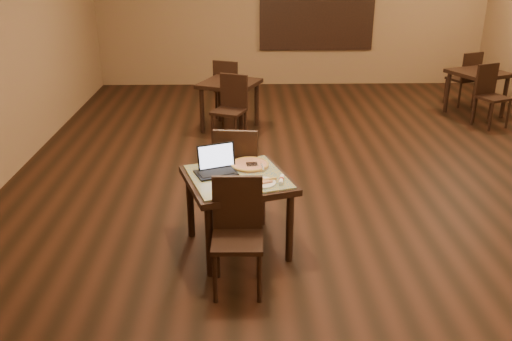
{
  "coord_description": "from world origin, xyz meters",
  "views": [
    {
      "loc": [
        -1.03,
        -6.42,
        2.74
      ],
      "look_at": [
        -0.92,
        -1.87,
        0.85
      ],
      "focal_mm": 38.0,
      "sensor_mm": 36.0,
      "label": 1
    }
  ],
  "objects_px": {
    "tiled_table": "(238,186)",
    "other_table_b": "(230,90)",
    "other_table_a_chair_near": "(490,92)",
    "other_table_b_chair_far": "(228,86)",
    "other_table_a": "(478,79)",
    "other_table_a_chair_far": "(466,76)",
    "other_table_b_chair_near": "(231,105)",
    "laptop": "(216,165)",
    "chair_main_near": "(237,228)",
    "pizza_pan": "(250,166)",
    "chair_main_far": "(237,168)"
  },
  "relations": [
    {
      "from": "other_table_a",
      "to": "other_table_b",
      "type": "xyz_separation_m",
      "value": [
        -4.24,
        -0.68,
        0.01
      ]
    },
    {
      "from": "laptop",
      "to": "pizza_pan",
      "type": "relative_size",
      "value": 1.14
    },
    {
      "from": "other_table_a_chair_near",
      "to": "other_table_b_chair_far",
      "type": "relative_size",
      "value": 0.99
    },
    {
      "from": "other_table_a",
      "to": "other_table_a_chair_far",
      "type": "relative_size",
      "value": 1.08
    },
    {
      "from": "chair_main_near",
      "to": "other_table_a_chair_far",
      "type": "xyz_separation_m",
      "value": [
        4.12,
        5.62,
        0.01
      ]
    },
    {
      "from": "chair_main_near",
      "to": "chair_main_far",
      "type": "relative_size",
      "value": 0.94
    },
    {
      "from": "tiled_table",
      "to": "chair_main_near",
      "type": "distance_m",
      "value": 0.62
    },
    {
      "from": "chair_main_near",
      "to": "other_table_a",
      "type": "relative_size",
      "value": 0.91
    },
    {
      "from": "chair_main_near",
      "to": "other_table_b_chair_far",
      "type": "bearing_deg",
      "value": 93.15
    },
    {
      "from": "laptop",
      "to": "other_table_a_chair_near",
      "type": "bearing_deg",
      "value": 19.65
    },
    {
      "from": "other_table_b_chair_far",
      "to": "laptop",
      "type": "bearing_deg",
      "value": 112.72
    },
    {
      "from": "other_table_a_chair_far",
      "to": "other_table_a_chair_near",
      "type": "bearing_deg",
      "value": 64.1
    },
    {
      "from": "other_table_b_chair_near",
      "to": "other_table_a",
      "type": "bearing_deg",
      "value": 39.82
    },
    {
      "from": "chair_main_near",
      "to": "chair_main_far",
      "type": "xyz_separation_m",
      "value": [
        -0.01,
        1.22,
        0.04
      ]
    },
    {
      "from": "tiled_table",
      "to": "laptop",
      "type": "relative_size",
      "value": 2.64
    },
    {
      "from": "other_table_b",
      "to": "other_table_a",
      "type": "bearing_deg",
      "value": 32.12
    },
    {
      "from": "laptop",
      "to": "other_table_b_chair_far",
      "type": "bearing_deg",
      "value": 68.19
    },
    {
      "from": "chair_main_far",
      "to": "other_table_b_chair_near",
      "type": "relative_size",
      "value": 1.04
    },
    {
      "from": "pizza_pan",
      "to": "other_table_b",
      "type": "distance_m",
      "value": 3.51
    },
    {
      "from": "other_table_b",
      "to": "other_table_b_chair_near",
      "type": "distance_m",
      "value": 0.6
    },
    {
      "from": "other_table_a_chair_near",
      "to": "other_table_a_chair_far",
      "type": "relative_size",
      "value": 1.0
    },
    {
      "from": "laptop",
      "to": "other_table_a_chair_far",
      "type": "distance_m",
      "value": 6.54
    },
    {
      "from": "chair_main_far",
      "to": "other_table_a",
      "type": "height_order",
      "value": "chair_main_far"
    },
    {
      "from": "tiled_table",
      "to": "laptop",
      "type": "bearing_deg",
      "value": 133.84
    },
    {
      "from": "other_table_a",
      "to": "other_table_a_chair_near",
      "type": "distance_m",
      "value": 0.59
    },
    {
      "from": "tiled_table",
      "to": "laptop",
      "type": "height_order",
      "value": "laptop"
    },
    {
      "from": "other_table_b",
      "to": "other_table_b_chair_far",
      "type": "relative_size",
      "value": 1.08
    },
    {
      "from": "other_table_a_chair_near",
      "to": "other_table_b",
      "type": "height_order",
      "value": "other_table_a_chair_near"
    },
    {
      "from": "other_table_a_chair_near",
      "to": "other_table_a_chair_far",
      "type": "bearing_deg",
      "value": 64.1
    },
    {
      "from": "other_table_a",
      "to": "laptop",
      "type": "bearing_deg",
      "value": -157.44
    },
    {
      "from": "other_table_a_chair_far",
      "to": "pizza_pan",
      "type": "bearing_deg",
      "value": 27.38
    },
    {
      "from": "chair_main_near",
      "to": "other_table_b",
      "type": "height_order",
      "value": "chair_main_near"
    },
    {
      "from": "other_table_b",
      "to": "other_table_b_chair_far",
      "type": "height_order",
      "value": "other_table_b_chair_far"
    },
    {
      "from": "pizza_pan",
      "to": "other_table_a_chair_near",
      "type": "height_order",
      "value": "other_table_a_chair_near"
    },
    {
      "from": "chair_main_far",
      "to": "laptop",
      "type": "distance_m",
      "value": 0.59
    },
    {
      "from": "other_table_b_chair_near",
      "to": "laptop",
      "type": "bearing_deg",
      "value": -68.66
    },
    {
      "from": "tiled_table",
      "to": "other_table_a_chair_near",
      "type": "xyz_separation_m",
      "value": [
        4.05,
        3.84,
        -0.1
      ]
    },
    {
      "from": "laptop",
      "to": "pizza_pan",
      "type": "distance_m",
      "value": 0.35
    },
    {
      "from": "tiled_table",
      "to": "other_table_b",
      "type": "xyz_separation_m",
      "value": [
        -0.15,
        3.74,
        -0.02
      ]
    },
    {
      "from": "chair_main_near",
      "to": "other_table_a",
      "type": "distance_m",
      "value": 6.49
    },
    {
      "from": "chair_main_far",
      "to": "other_table_b_chair_far",
      "type": "distance_m",
      "value": 3.73
    },
    {
      "from": "laptop",
      "to": "other_table_a_chair_near",
      "type": "distance_m",
      "value": 5.66
    },
    {
      "from": "other_table_a",
      "to": "other_table_a_chair_near",
      "type": "relative_size",
      "value": 1.08
    },
    {
      "from": "other_table_a_chair_near",
      "to": "laptop",
      "type": "bearing_deg",
      "value": -161.38
    },
    {
      "from": "other_table_a_chair_far",
      "to": "other_table_b_chair_far",
      "type": "distance_m",
      "value": 4.36
    },
    {
      "from": "laptop",
      "to": "other_table_a_chair_near",
      "type": "relative_size",
      "value": 0.44
    },
    {
      "from": "other_table_b",
      "to": "other_table_b_chair_near",
      "type": "height_order",
      "value": "other_table_b_chair_near"
    },
    {
      "from": "tiled_table",
      "to": "other_table_b_chair_near",
      "type": "xyz_separation_m",
      "value": [
        -0.11,
        3.15,
        -0.09
      ]
    },
    {
      "from": "chair_main_near",
      "to": "laptop",
      "type": "distance_m",
      "value": 0.8
    },
    {
      "from": "laptop",
      "to": "chair_main_near",
      "type": "bearing_deg",
      "value": -96.01
    }
  ]
}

